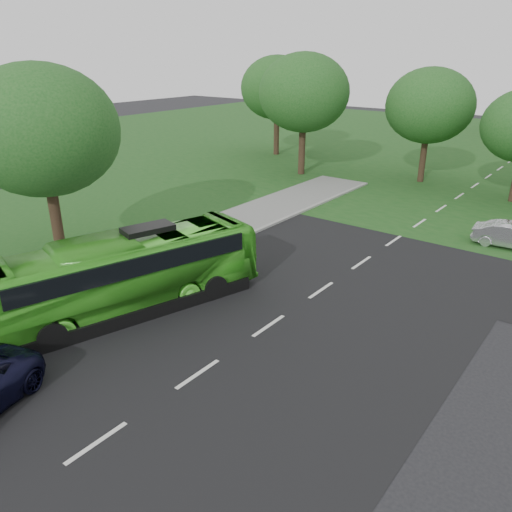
# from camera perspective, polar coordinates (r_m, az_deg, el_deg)

# --- Properties ---
(ground) EXTENTS (160.00, 160.00, 0.00)m
(ground) POSITION_cam_1_polar(r_m,az_deg,el_deg) (18.46, -2.30, -10.50)
(ground) COLOR black
(ground) RESTS_ON ground
(street_surfaces) EXTENTS (120.00, 120.00, 0.15)m
(street_surfaces) POSITION_cam_1_polar(r_m,az_deg,el_deg) (37.46, 20.22, 5.51)
(street_surfaces) COLOR black
(street_surfaces) RESTS_ON ground
(tree_park_a) EXTENTS (7.56, 7.56, 10.05)m
(tree_park_a) POSITION_cam_1_polar(r_m,az_deg,el_deg) (43.67, 5.49, 18.07)
(tree_park_a) COLOR black
(tree_park_a) RESTS_ON ground
(tree_park_b) EXTENTS (6.84, 6.84, 8.97)m
(tree_park_b) POSITION_cam_1_polar(r_m,az_deg,el_deg) (43.02, 19.23, 15.91)
(tree_park_b) COLOR black
(tree_park_b) RESTS_ON ground
(tree_park_f) EXTENTS (7.30, 7.30, 9.74)m
(tree_park_f) POSITION_cam_1_polar(r_m,az_deg,el_deg) (52.57, 2.43, 18.65)
(tree_park_f) COLOR black
(tree_park_f) RESTS_ON ground
(tree_side_near) EXTENTS (7.26, 7.26, 9.65)m
(tree_side_near) POSITION_cam_1_polar(r_m,az_deg,el_deg) (26.14, -23.27, 13.00)
(tree_side_near) COLOR black
(tree_side_near) RESTS_ON ground
(bus) EXTENTS (5.79, 11.79, 3.20)m
(bus) POSITION_cam_1_polar(r_m,az_deg,el_deg) (21.03, -14.70, -1.99)
(bus) COLOR green
(bus) RESTS_ON ground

